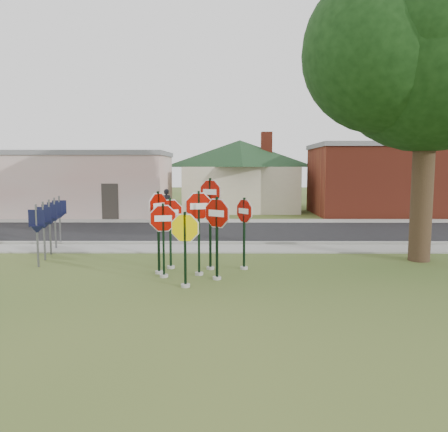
{
  "coord_description": "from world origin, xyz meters",
  "views": [
    {
      "loc": [
        0.95,
        -11.07,
        3.12
      ],
      "look_at": [
        0.89,
        2.0,
        1.68
      ],
      "focal_mm": 35.0,
      "sensor_mm": 36.0,
      "label": 1
    }
  ],
  "objects_px": {
    "stop_sign_center": "(199,221)",
    "stop_sign_left": "(163,231)",
    "oak_tree": "(429,46)",
    "pedestrian": "(167,205)",
    "stop_sign_yellow": "(185,241)"
  },
  "relations": [
    {
      "from": "pedestrian",
      "to": "oak_tree",
      "type": "bearing_deg",
      "value": 143.12
    },
    {
      "from": "stop_sign_left",
      "to": "oak_tree",
      "type": "bearing_deg",
      "value": 15.48
    },
    {
      "from": "stop_sign_center",
      "to": "stop_sign_left",
      "type": "bearing_deg",
      "value": -164.6
    },
    {
      "from": "stop_sign_yellow",
      "to": "stop_sign_left",
      "type": "bearing_deg",
      "value": 124.69
    },
    {
      "from": "oak_tree",
      "to": "stop_sign_yellow",
      "type": "bearing_deg",
      "value": -156.33
    },
    {
      "from": "stop_sign_center",
      "to": "oak_tree",
      "type": "bearing_deg",
      "value": 15.49
    },
    {
      "from": "stop_sign_yellow",
      "to": "oak_tree",
      "type": "relative_size",
      "value": 0.2
    },
    {
      "from": "stop_sign_left",
      "to": "stop_sign_center",
      "type": "bearing_deg",
      "value": 15.4
    },
    {
      "from": "stop_sign_yellow",
      "to": "pedestrian",
      "type": "bearing_deg",
      "value": 99.6
    },
    {
      "from": "stop_sign_left",
      "to": "pedestrian",
      "type": "relative_size",
      "value": 1.21
    },
    {
      "from": "stop_sign_yellow",
      "to": "pedestrian",
      "type": "relative_size",
      "value": 1.13
    },
    {
      "from": "stop_sign_center",
      "to": "stop_sign_yellow",
      "type": "relative_size",
      "value": 1.23
    },
    {
      "from": "stop_sign_center",
      "to": "oak_tree",
      "type": "distance_m",
      "value": 9.35
    },
    {
      "from": "oak_tree",
      "to": "pedestrian",
      "type": "distance_m",
      "value": 16.06
    },
    {
      "from": "stop_sign_center",
      "to": "stop_sign_left",
      "type": "xyz_separation_m",
      "value": [
        -0.99,
        -0.27,
        -0.26
      ]
    }
  ]
}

